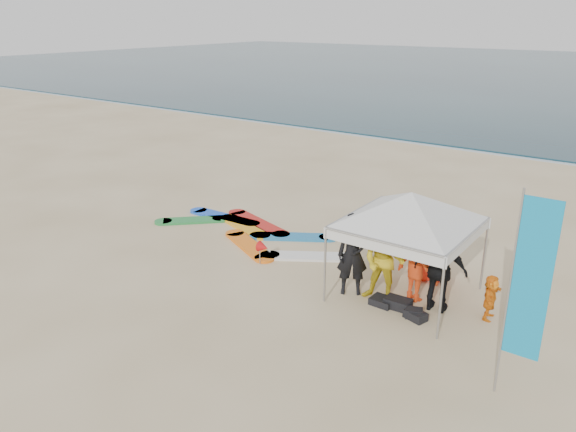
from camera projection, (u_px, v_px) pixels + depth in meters
The scene contains 13 objects.
ground at pixel (226, 298), 12.80m from camera, with size 120.00×120.00×0.00m, color beige.
shoreline_foam at pixel (482, 150), 26.68m from camera, with size 160.00×1.20×0.01m, color silver.
person_black_a at pixel (353, 255), 12.71m from camera, with size 0.70×0.46×1.92m, color black.
person_yellow at pixel (384, 261), 12.34m from camera, with size 0.95×0.74×1.96m, color yellow.
person_orange_a at pixel (417, 266), 12.46m from camera, with size 1.07×0.62×1.66m, color red.
person_black_b at pixel (441, 270), 11.94m from camera, with size 1.14×0.47×1.94m, color black.
person_orange_b at pixel (432, 245), 13.36m from camera, with size 0.89×0.58×1.83m, color #FF2C16.
person_seated at pixel (490, 297), 11.77m from camera, with size 0.93×0.30×1.00m, color orange.
canopy_tent at pixel (412, 193), 12.10m from camera, with size 3.76×3.76×2.84m.
feather_flag at pixel (529, 283), 8.76m from camera, with size 0.61×0.04×3.65m.
marker_pennant at pixel (263, 247), 14.31m from camera, with size 0.28×0.28×0.64m.
gear_pile at pixel (400, 307), 12.21m from camera, with size 1.38×0.63×0.22m.
surfboard_spread at pixel (253, 232), 16.61m from camera, with size 6.42×2.84×0.07m.
Camera 1 is at (7.82, -8.43, 6.09)m, focal length 35.00 mm.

